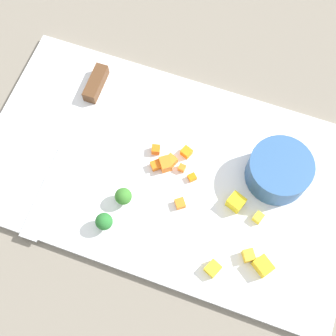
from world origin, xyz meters
The scene contains 19 objects.
ground_plane centered at (0.00, 0.00, 0.00)m, with size 4.00×4.00×0.00m, color slate.
cutting_board centered at (0.00, 0.00, 0.01)m, with size 0.56×0.32×0.01m, color white.
prep_bowl centered at (-0.15, -0.04, 0.04)m, with size 0.09×0.09×0.05m, color #2D558B.
chef_knife centered at (0.15, -0.04, 0.02)m, with size 0.03×0.29×0.02m.
carrot_dice_0 centered at (-0.03, 0.04, 0.02)m, with size 0.01×0.01×0.01m, color orange.
carrot_dice_1 centered at (-0.02, -0.01, 0.02)m, with size 0.01×0.01×0.01m, color orange.
carrot_dice_2 centered at (0.01, -0.01, 0.02)m, with size 0.02×0.02×0.02m, color orange.
carrot_dice_3 centered at (-0.02, -0.03, 0.02)m, with size 0.01×0.01×0.01m, color orange.
carrot_dice_4 centered at (-0.04, 0.00, 0.02)m, with size 0.01×0.01×0.01m, color orange.
carrot_dice_5 centered at (0.02, 0.00, 0.02)m, with size 0.02×0.01×0.01m, color orange.
carrot_dice_6 centered at (0.03, -0.02, 0.02)m, with size 0.01×0.01×0.01m, color orange.
carrot_dice_7 centered at (0.00, -0.01, 0.02)m, with size 0.01×0.02×0.01m, color orange.
pepper_dice_0 centered at (-0.11, 0.12, 0.02)m, with size 0.02×0.02×0.01m, color yellow.
pepper_dice_1 centered at (-0.15, 0.03, 0.02)m, with size 0.01×0.01×0.01m, color yellow.
pepper_dice_2 centered at (-0.15, 0.08, 0.02)m, with size 0.02×0.01×0.02m, color yellow.
pepper_dice_3 centered at (-0.17, 0.09, 0.02)m, with size 0.02×0.02×0.02m, color yellow.
pepper_dice_4 centered at (-0.11, 0.02, 0.02)m, with size 0.02×0.02×0.02m, color yellow.
broccoli_floret_0 centered at (0.06, 0.11, 0.03)m, with size 0.02×0.02×0.03m.
broccoli_floret_1 centered at (0.04, 0.06, 0.03)m, with size 0.02×0.02×0.03m.
Camera 1 is at (-0.08, 0.23, 0.65)m, focal length 49.51 mm.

